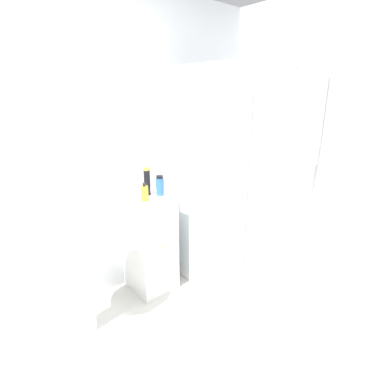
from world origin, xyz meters
TOP-DOWN VIEW (x-y plane):
  - wall_back at (0.00, 1.70)m, footprint 6.40×0.06m
  - shower_enclosure at (1.14, 1.09)m, footprint 0.98×1.01m
  - vanity_cabinet at (0.38, 1.47)m, footprint 0.35×0.40m
  - sink at (-0.29, 1.35)m, footprint 0.46×0.46m
  - soap_dispenser at (0.31, 1.40)m, footprint 0.06×0.06m
  - shampoo_bottle_tall_black at (0.40, 1.50)m, footprint 0.05×0.05m
  - shampoo_bottle_blue at (0.48, 1.43)m, footprint 0.06×0.06m

SIDE VIEW (x-z plane):
  - vanity_cabinet at x=0.38m, z-range 0.00..0.88m
  - shower_enclosure at x=1.14m, z-range -0.45..1.46m
  - sink at x=-0.29m, z-range 0.14..1.15m
  - soap_dispenser at x=0.31m, z-range 0.87..1.02m
  - shampoo_bottle_blue at x=0.48m, z-range 0.88..1.05m
  - shampoo_bottle_tall_black at x=0.40m, z-range 0.88..1.11m
  - wall_back at x=0.00m, z-range 0.00..2.50m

